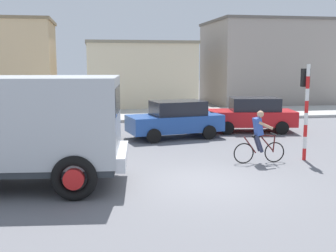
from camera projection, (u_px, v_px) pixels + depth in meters
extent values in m
plane|color=slate|center=(201.00, 182.00, 11.60)|extent=(120.00, 120.00, 0.00)
cube|color=#ADADA8|center=(141.00, 115.00, 25.40)|extent=(80.00, 5.00, 0.16)
cube|color=#B2B7BC|center=(17.00, 119.00, 10.97)|extent=(5.45, 3.08, 2.20)
cube|color=#2D3338|center=(20.00, 164.00, 11.15)|extent=(5.34, 3.01, 0.16)
cube|color=silver|center=(122.00, 155.00, 11.29)|extent=(0.51, 2.39, 0.36)
cube|color=black|center=(116.00, 100.00, 11.05)|extent=(0.36, 2.12, 0.70)
torus|color=black|center=(88.00, 155.00, 12.52)|extent=(1.12, 0.36, 1.10)
cylinder|color=red|center=(88.00, 155.00, 12.52)|extent=(0.53, 0.35, 0.50)
torus|color=black|center=(74.00, 178.00, 10.00)|extent=(1.12, 0.36, 1.10)
cylinder|color=red|center=(74.00, 178.00, 10.00)|extent=(0.53, 0.35, 0.50)
torus|color=black|center=(274.00, 152.00, 13.85)|extent=(0.68, 0.05, 0.68)
torus|color=black|center=(244.00, 153.00, 13.68)|extent=(0.68, 0.05, 0.68)
cylinder|color=#591E1E|center=(265.00, 136.00, 13.71)|extent=(0.60, 0.05, 0.09)
cylinder|color=#591E1E|center=(266.00, 143.00, 13.75)|extent=(0.51, 0.05, 0.57)
cylinder|color=#591E1E|center=(250.00, 145.00, 13.67)|extent=(0.44, 0.05, 0.57)
cylinder|color=#591E1E|center=(274.00, 143.00, 13.80)|extent=(0.09, 0.05, 0.59)
cylinder|color=black|center=(274.00, 134.00, 13.75)|extent=(0.04, 0.50, 0.03)
cube|color=black|center=(256.00, 137.00, 13.66)|extent=(0.24, 0.12, 0.06)
cube|color=#3351A8|center=(258.00, 126.00, 13.62)|extent=(0.30, 0.33, 0.59)
sphere|color=tan|center=(260.00, 114.00, 13.57)|extent=(0.22, 0.22, 0.22)
cylinder|color=#2D334C|center=(257.00, 143.00, 13.81)|extent=(0.31, 0.13, 0.57)
cylinder|color=tan|center=(262.00, 124.00, 13.80)|extent=(0.49, 0.10, 0.29)
cylinder|color=#2D334C|center=(259.00, 144.00, 13.61)|extent=(0.31, 0.13, 0.57)
cylinder|color=tan|center=(266.00, 125.00, 13.49)|extent=(0.49, 0.10, 0.29)
cylinder|color=red|center=(304.00, 154.00, 14.20)|extent=(0.12, 0.12, 0.40)
cylinder|color=white|center=(305.00, 142.00, 14.14)|extent=(0.12, 0.12, 0.40)
cylinder|color=red|center=(305.00, 131.00, 14.08)|extent=(0.12, 0.12, 0.40)
cylinder|color=white|center=(306.00, 119.00, 14.02)|extent=(0.12, 0.12, 0.40)
cylinder|color=red|center=(307.00, 107.00, 13.96)|extent=(0.12, 0.12, 0.40)
cylinder|color=white|center=(307.00, 95.00, 13.90)|extent=(0.12, 0.12, 0.40)
cylinder|color=red|center=(308.00, 82.00, 13.84)|extent=(0.12, 0.12, 0.40)
cylinder|color=white|center=(308.00, 70.00, 13.77)|extent=(0.12, 0.12, 0.40)
cube|color=black|center=(305.00, 78.00, 13.99)|extent=(0.24, 0.20, 0.60)
sphere|color=red|center=(304.00, 78.00, 14.10)|extent=(0.14, 0.14, 0.14)
cube|color=gold|center=(50.00, 124.00, 17.87)|extent=(4.13, 2.02, 0.70)
cube|color=black|center=(53.00, 109.00, 17.79)|extent=(2.31, 1.62, 0.60)
cylinder|color=black|center=(16.00, 136.00, 16.98)|extent=(0.61, 0.23, 0.60)
cylinder|color=black|center=(26.00, 130.00, 18.65)|extent=(0.61, 0.23, 0.60)
cylinder|color=black|center=(78.00, 135.00, 17.21)|extent=(0.61, 0.23, 0.60)
cylinder|color=black|center=(82.00, 129.00, 18.88)|extent=(0.61, 0.23, 0.60)
cube|color=#234C9E|center=(175.00, 123.00, 18.23)|extent=(4.24, 2.40, 0.70)
cube|color=black|center=(178.00, 108.00, 18.18)|extent=(2.43, 1.82, 0.60)
cylinder|color=black|center=(154.00, 136.00, 17.06)|extent=(0.62, 0.29, 0.60)
cylinder|color=black|center=(141.00, 130.00, 18.63)|extent=(0.62, 0.29, 0.60)
cylinder|color=black|center=(209.00, 132.00, 17.93)|extent=(0.62, 0.29, 0.60)
cylinder|color=black|center=(193.00, 127.00, 19.50)|extent=(0.62, 0.29, 0.60)
cube|color=red|center=(251.00, 118.00, 19.87)|extent=(4.22, 2.31, 0.70)
cube|color=black|center=(255.00, 104.00, 19.77)|extent=(2.40, 1.77, 0.60)
cylinder|color=black|center=(227.00, 128.00, 19.06)|extent=(0.62, 0.27, 0.60)
cylinder|color=black|center=(222.00, 123.00, 20.74)|extent=(0.62, 0.27, 0.60)
cylinder|color=black|center=(282.00, 128.00, 19.11)|extent=(0.62, 0.27, 0.60)
cylinder|color=black|center=(272.00, 122.00, 20.79)|extent=(0.62, 0.27, 0.60)
cube|color=beige|center=(138.00, 76.00, 31.18)|extent=(7.34, 7.36, 4.43)
cube|color=gray|center=(138.00, 44.00, 30.82)|extent=(7.49, 7.50, 0.20)
cube|color=#9E9389|center=(267.00, 64.00, 33.38)|extent=(8.92, 7.59, 6.17)
cube|color=#5E5852|center=(268.00, 22.00, 32.89)|extent=(9.10, 7.75, 0.20)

